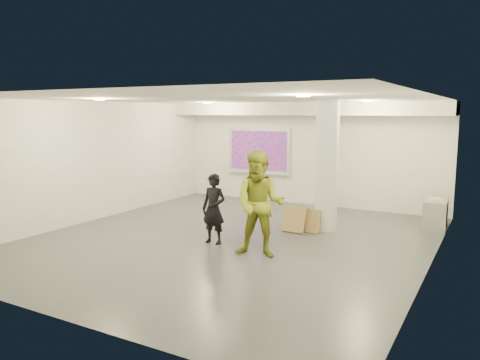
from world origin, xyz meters
The scene contains 20 objects.
floor centered at (0.00, 0.00, 0.00)m, with size 8.00×9.00×0.01m, color #3A3D42.
ceiling centered at (0.00, 0.00, 3.00)m, with size 8.00×9.00×0.01m, color silver.
wall_back centered at (0.00, 4.50, 1.50)m, with size 8.00×0.01×3.00m, color silver.
wall_front centered at (0.00, -4.50, 1.50)m, with size 8.00×0.01×3.00m, color silver.
wall_left centered at (-4.00, 0.00, 1.50)m, with size 0.01×9.00×3.00m, color silver.
wall_right centered at (4.00, 0.00, 1.50)m, with size 0.01×9.00×3.00m, color silver.
soffit_band centered at (0.00, 3.95, 2.82)m, with size 8.00×1.10×0.36m, color silver.
downlight_nw centered at (-2.20, 2.50, 2.98)m, with size 0.22×0.22×0.02m, color #FFE792.
downlight_ne centered at (2.20, 2.50, 2.98)m, with size 0.22×0.22×0.02m, color #FFE792.
downlight_sw centered at (-2.20, -1.50, 2.98)m, with size 0.22×0.22×0.02m, color #FFE792.
downlight_se centered at (2.20, -1.50, 2.98)m, with size 0.22×0.22×0.02m, color #FFE792.
column centered at (1.50, 1.80, 1.50)m, with size 0.52×0.52×3.00m, color silver.
projection_screen centered at (-1.60, 4.45, 1.53)m, with size 2.10×0.13×1.42m.
credenza centered at (3.72, 3.23, 0.35)m, with size 0.50×1.21×0.70m, color gray.
papers_stack centered at (3.73, 3.12, 0.71)m, with size 0.27×0.35×0.02m, color silver.
postit_pad centered at (3.74, 3.15, 0.72)m, with size 0.22×0.30×0.03m, color yellow.
cardboard_back centered at (1.26, 1.41, 0.27)m, with size 0.50×0.05×0.54m, color olive.
cardboard_front centered at (0.93, 1.28, 0.29)m, with size 0.54×0.05×0.60m, color olive.
woman centered at (-0.17, -0.41, 0.73)m, with size 0.53×0.35×1.46m, color black.
man centered at (1.06, -0.73, 1.01)m, with size 0.98×0.76×2.02m, color olive.
Camera 1 is at (4.96, -8.47, 2.73)m, focal length 35.00 mm.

